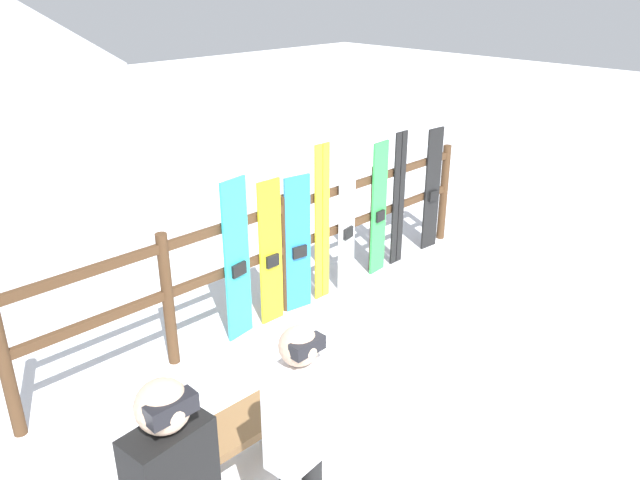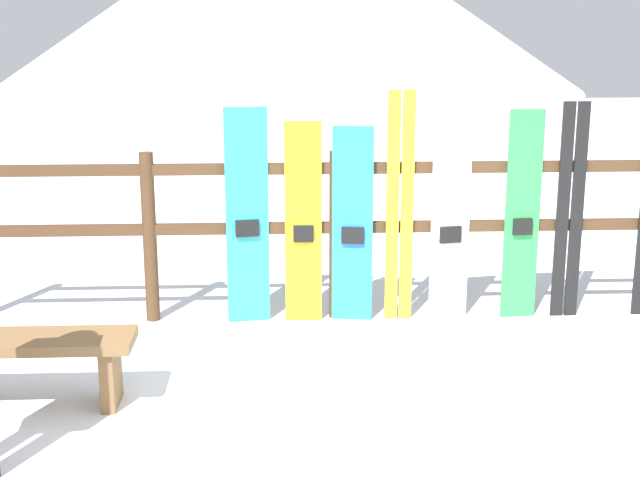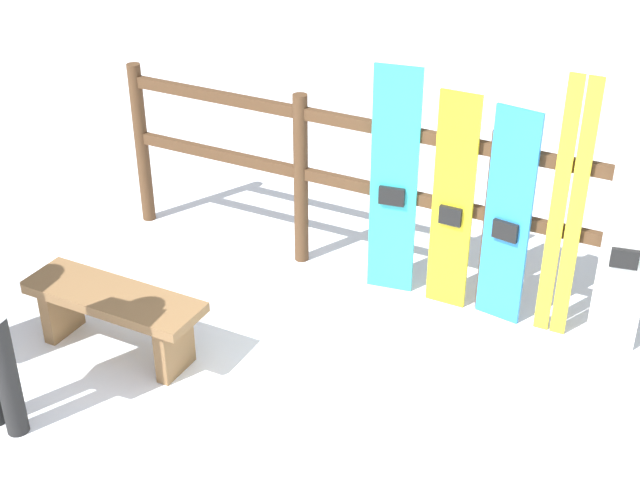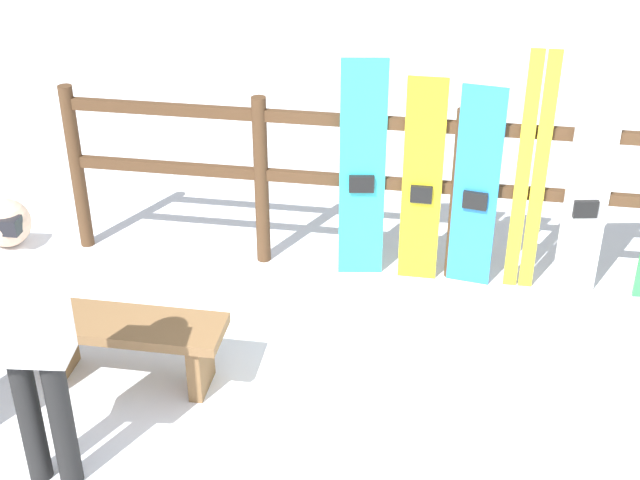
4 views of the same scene
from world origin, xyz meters
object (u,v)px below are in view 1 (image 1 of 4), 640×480
Objects in this scene: person_white at (300,433)px; snowboard_blue at (298,245)px; snowboard_black_stripe at (432,190)px; ski_pair_black at (399,199)px; bench at (231,441)px; snowboard_cyan at (237,261)px; snowboard_yellow at (271,254)px; ski_pair_yellow at (322,224)px; snowboard_white at (347,227)px; snowboard_green at (379,209)px.

snowboard_blue is at bearing 47.63° from person_white.
snowboard_blue is 0.94× the size of snowboard_black_stripe.
ski_pair_black is at bearing 31.73° from person_white.
bench is 4.42m from snowboard_black_stripe.
snowboard_blue is (2.04, 2.24, -0.23)m from person_white.
snowboard_cyan is 0.40m from snowboard_yellow.
snowboard_cyan is at bearing -179.82° from ski_pair_yellow.
snowboard_white is (0.37, -0.00, -0.13)m from ski_pair_yellow.
snowboard_green is 1.01× the size of snowboard_black_stripe.
ski_pair_black is 0.65m from snowboard_black_stripe.
snowboard_cyan is at bearing 180.00° from snowboard_green.
bench is 0.80× the size of snowboard_white.
ski_pair_black is (3.63, 2.24, -0.15)m from person_white.
snowboard_cyan is 1.03× the size of snowboard_black_stripe.
ski_pair_black is (0.35, 0.00, 0.03)m from snowboard_green.
bench is 1.04m from person_white.
snowboard_cyan is at bearing 179.99° from snowboard_blue.
ski_pair_black is at bearing 179.70° from snowboard_black_stripe.
snowboard_green is at bearing 0.01° from snowboard_white.
snowboard_yellow is 0.70m from ski_pair_yellow.
bench is 1.90m from snowboard_cyan.
ski_pair_yellow is at bearing 32.08° from bench.
snowboard_blue is 0.93× the size of snowboard_green.
snowboard_black_stripe is at bearing 18.81° from bench.
snowboard_blue is 0.85× the size of ski_pair_yellow.
snowboard_blue is 0.90× the size of ski_pair_black.
bench is 0.71× the size of person_white.
snowboard_white is (1.06, -0.00, -0.02)m from snowboard_yellow.
bench is at bearing -137.97° from snowboard_yellow.
ski_pair_black is (3.51, 1.42, 0.49)m from bench.
snowboard_white is (1.46, -0.00, -0.07)m from snowboard_cyan.
snowboard_yellow is 1.03× the size of snowboard_white.
ski_pair_yellow reaches higher than snowboard_green.
snowboard_white is at bearing -0.00° from snowboard_blue.
ski_pair_yellow is at bearing 179.46° from snowboard_white.
snowboard_blue is at bearing -0.01° from snowboard_cyan.
ski_pair_black is at bearing 0.00° from ski_pair_yellow.
ski_pair_black is (1.24, 0.00, -0.04)m from ski_pair_yellow.
snowboard_cyan is 0.98× the size of ski_pair_black.
bench is at bearing -151.73° from snowboard_white.
snowboard_black_stripe is at bearing -0.00° from snowboard_green.
ski_pair_yellow is at bearing 180.00° from ski_pair_black.
person_white is at bearing -145.66° from snowboard_green.
person_white is at bearing -119.91° from snowboard_cyan.
snowboard_cyan is (1.17, 1.42, 0.47)m from bench.
snowboard_black_stripe is (2.59, 0.00, 0.03)m from snowboard_yellow.
snowboard_green is at bearing 180.00° from snowboard_black_stripe.
snowboard_green is at bearing -0.00° from snowboard_cyan.
snowboard_black_stripe is at bearing -0.00° from snowboard_cyan.
snowboard_white is at bearing -0.00° from snowboard_yellow.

